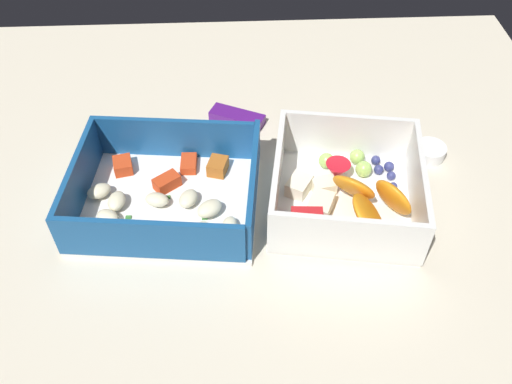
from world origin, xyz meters
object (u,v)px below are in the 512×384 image
Objects in this scene: fruit_bowl at (347,192)px; candy_bar at (237,117)px; paper_cup_liner at (429,152)px; pasta_container at (167,193)px.

candy_bar is (-11.55, 15.24, -1.64)cm from fruit_bowl.
paper_cup_liner is at bearing -18.74° from candy_bar.
fruit_bowl is 13.65cm from paper_cup_liner.
fruit_bowl is at bearing -146.56° from paper_cup_liner.
pasta_container reaches higher than paper_cup_liner.
fruit_bowl is 19.19cm from candy_bar.
pasta_container is 16.24cm from candy_bar.
pasta_container is 2.99× the size of candy_bar.
pasta_container is 19.49cm from fruit_bowl.
paper_cup_liner is (11.32, 7.48, -1.46)cm from fruit_bowl.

